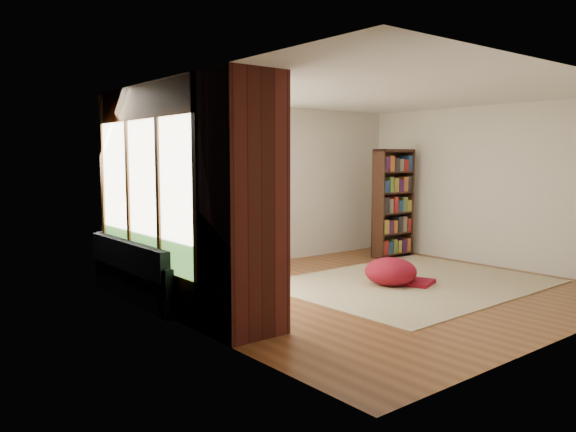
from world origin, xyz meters
TOP-DOWN VIEW (x-y plane):
  - floor at (0.00, 0.00)m, footprint 5.50×5.50m
  - ceiling at (0.00, 0.00)m, footprint 5.50×5.50m
  - wall_back at (0.00, 2.50)m, footprint 5.50×0.04m
  - wall_front at (0.00, -2.50)m, footprint 5.50×0.04m
  - wall_left at (-2.75, 0.00)m, footprint 0.04×5.00m
  - wall_right at (2.75, 0.00)m, footprint 0.04×5.00m
  - windows_back at (-1.20, 2.47)m, footprint 2.82×0.10m
  - windows_left at (-2.72, 1.20)m, footprint 0.10×2.62m
  - roller_blind at (-2.69, 2.03)m, footprint 0.03×0.72m
  - brick_chimney at (-2.40, -0.35)m, footprint 0.70×0.70m
  - sectional_sofa at (-1.95, 1.70)m, footprint 2.20×2.20m
  - area_rug at (0.71, -0.02)m, footprint 3.69×2.85m
  - bookshelf at (2.14, 1.58)m, footprint 0.82×0.27m
  - pouf at (0.37, 0.09)m, footprint 0.91×0.91m
  - dog_tan at (-1.75, 1.89)m, footprint 0.93×0.94m
  - dog_brindle at (-2.40, 1.14)m, footprint 0.72×0.92m
  - throw_pillows at (-1.86, 1.75)m, footprint 1.98×1.68m

SIDE VIEW (x-z plane):
  - floor at x=0.00m, z-range 0.00..0.00m
  - area_rug at x=0.71m, z-range 0.00..0.01m
  - pouf at x=0.37m, z-range 0.01..0.40m
  - sectional_sofa at x=-1.95m, z-range -0.10..0.70m
  - throw_pillows at x=-1.86m, z-range 0.53..0.98m
  - dog_brindle at x=-2.40m, z-range 0.54..0.99m
  - dog_tan at x=-1.75m, z-range 0.54..1.00m
  - bookshelf at x=2.14m, z-range 0.00..1.91m
  - wall_back at x=0.00m, z-range 0.00..2.60m
  - wall_front at x=0.00m, z-range 0.00..2.60m
  - wall_left at x=-2.75m, z-range 0.00..2.60m
  - wall_right at x=2.75m, z-range 0.00..2.60m
  - brick_chimney at x=-2.40m, z-range 0.00..2.60m
  - windows_back at x=-1.20m, z-range 0.40..2.30m
  - windows_left at x=-2.72m, z-range 0.40..2.30m
  - roller_blind at x=-2.69m, z-range 1.30..2.20m
  - ceiling at x=0.00m, z-range 2.60..2.60m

